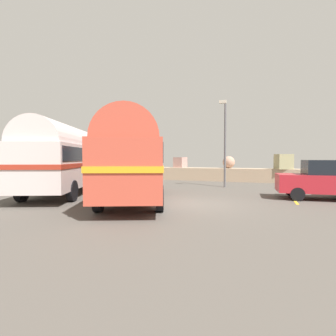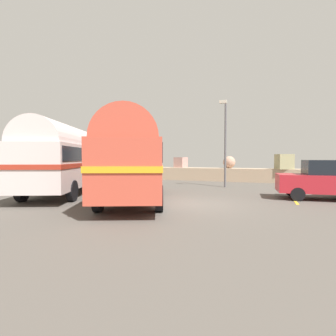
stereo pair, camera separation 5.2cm
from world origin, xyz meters
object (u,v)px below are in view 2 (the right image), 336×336
(second_coach, at_px, (67,157))
(lamp_post, at_px, (225,139))
(vintage_coach, at_px, (135,156))
(parked_car_nearest, at_px, (326,179))

(second_coach, distance_m, lamp_post, 9.85)
(vintage_coach, height_order, parked_car_nearest, vintage_coach)
(parked_car_nearest, distance_m, lamp_post, 6.65)
(vintage_coach, height_order, second_coach, same)
(vintage_coach, bearing_deg, lamp_post, 42.75)
(parked_car_nearest, xyz_separation_m, lamp_post, (-5.14, 3.57, 2.24))
(vintage_coach, xyz_separation_m, parked_car_nearest, (8.32, 3.14, -1.08))
(vintage_coach, relative_size, second_coach, 1.00)
(second_coach, height_order, lamp_post, lamp_post)
(vintage_coach, distance_m, second_coach, 4.58)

